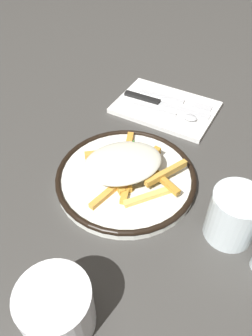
{
  "coord_description": "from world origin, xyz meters",
  "views": [
    {
      "loc": [
        0.36,
        0.19,
        0.45
      ],
      "look_at": [
        0.0,
        0.0,
        0.04
      ],
      "focal_mm": 35.12,
      "sensor_mm": 36.0,
      "label": 1
    }
  ],
  "objects_px": {
    "plate": "(126,177)",
    "napkin": "(165,108)",
    "spoon": "(176,114)",
    "coffee_mug": "(56,310)",
    "fries_heap": "(126,165)",
    "knife": "(158,102)",
    "fork": "(175,100)",
    "water_glass": "(233,216)"
  },
  "relations": [
    {
      "from": "fries_heap",
      "to": "coffee_mug",
      "type": "distance_m",
      "value": 0.27
    },
    {
      "from": "fries_heap",
      "to": "napkin",
      "type": "height_order",
      "value": "fries_heap"
    },
    {
      "from": "fork",
      "to": "knife",
      "type": "height_order",
      "value": "knife"
    },
    {
      "from": "napkin",
      "to": "spoon",
      "type": "bearing_deg",
      "value": 53.54
    },
    {
      "from": "spoon",
      "to": "water_glass",
      "type": "relative_size",
      "value": 1.7
    },
    {
      "from": "water_glass",
      "to": "coffee_mug",
      "type": "relative_size",
      "value": 0.75
    },
    {
      "from": "napkin",
      "to": "fork",
      "type": "height_order",
      "value": "fork"
    },
    {
      "from": "fries_heap",
      "to": "water_glass",
      "type": "distance_m",
      "value": 0.2
    },
    {
      "from": "spoon",
      "to": "knife",
      "type": "bearing_deg",
      "value": -115.27
    },
    {
      "from": "fries_heap",
      "to": "knife",
      "type": "relative_size",
      "value": 0.96
    },
    {
      "from": "napkin",
      "to": "water_glass",
      "type": "distance_m",
      "value": 0.35
    },
    {
      "from": "fries_heap",
      "to": "knife",
      "type": "xyz_separation_m",
      "value": [
        -0.24,
        -0.04,
        -0.03
      ]
    },
    {
      "from": "napkin",
      "to": "fork",
      "type": "relative_size",
      "value": 1.27
    },
    {
      "from": "fries_heap",
      "to": "knife",
      "type": "bearing_deg",
      "value": -169.64
    },
    {
      "from": "plate",
      "to": "napkin",
      "type": "distance_m",
      "value": 0.24
    },
    {
      "from": "spoon",
      "to": "water_glass",
      "type": "xyz_separation_m",
      "value": [
        0.24,
        0.19,
        0.03
      ]
    },
    {
      "from": "water_glass",
      "to": "fries_heap",
      "type": "bearing_deg",
      "value": -96.55
    },
    {
      "from": "fries_heap",
      "to": "coffee_mug",
      "type": "height_order",
      "value": "coffee_mug"
    },
    {
      "from": "fries_heap",
      "to": "napkin",
      "type": "relative_size",
      "value": 0.9
    },
    {
      "from": "plate",
      "to": "napkin",
      "type": "bearing_deg",
      "value": -173.82
    },
    {
      "from": "plate",
      "to": "fries_heap",
      "type": "relative_size",
      "value": 1.27
    },
    {
      "from": "plate",
      "to": "spoon",
      "type": "relative_size",
      "value": 1.69
    },
    {
      "from": "plate",
      "to": "water_glass",
      "type": "xyz_separation_m",
      "value": [
        0.02,
        0.2,
        0.03
      ]
    },
    {
      "from": "water_glass",
      "to": "coffee_mug",
      "type": "height_order",
      "value": "water_glass"
    },
    {
      "from": "napkin",
      "to": "water_glass",
      "type": "height_order",
      "value": "water_glass"
    },
    {
      "from": "spoon",
      "to": "coffee_mug",
      "type": "distance_m",
      "value": 0.48
    },
    {
      "from": "napkin",
      "to": "plate",
      "type": "bearing_deg",
      "value": 6.18
    },
    {
      "from": "fries_heap",
      "to": "spoon",
      "type": "relative_size",
      "value": 1.32
    },
    {
      "from": "coffee_mug",
      "to": "fries_heap",
      "type": "bearing_deg",
      "value": -170.56
    },
    {
      "from": "spoon",
      "to": "coffee_mug",
      "type": "bearing_deg",
      "value": 4.08
    },
    {
      "from": "fries_heap",
      "to": "knife",
      "type": "height_order",
      "value": "fries_heap"
    },
    {
      "from": "knife",
      "to": "coffee_mug",
      "type": "relative_size",
      "value": 1.76
    },
    {
      "from": "spoon",
      "to": "water_glass",
      "type": "height_order",
      "value": "water_glass"
    },
    {
      "from": "spoon",
      "to": "coffee_mug",
      "type": "xyz_separation_m",
      "value": [
        0.48,
        0.03,
        0.03
      ]
    },
    {
      "from": "fork",
      "to": "water_glass",
      "type": "distance_m",
      "value": 0.36
    },
    {
      "from": "plate",
      "to": "coffee_mug",
      "type": "distance_m",
      "value": 0.27
    },
    {
      "from": "water_glass",
      "to": "spoon",
      "type": "bearing_deg",
      "value": -141.59
    },
    {
      "from": "fries_heap",
      "to": "spoon",
      "type": "xyz_separation_m",
      "value": [
        -0.22,
        0.01,
        -0.03
      ]
    },
    {
      "from": "knife",
      "to": "fries_heap",
      "type": "bearing_deg",
      "value": 10.36
    },
    {
      "from": "plate",
      "to": "fries_heap",
      "type": "height_order",
      "value": "fries_heap"
    },
    {
      "from": "plate",
      "to": "napkin",
      "type": "xyz_separation_m",
      "value": [
        -0.24,
        -0.03,
        -0.01
      ]
    },
    {
      "from": "plate",
      "to": "spoon",
      "type": "xyz_separation_m",
      "value": [
        -0.22,
        0.01,
        0.0
      ]
    }
  ]
}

